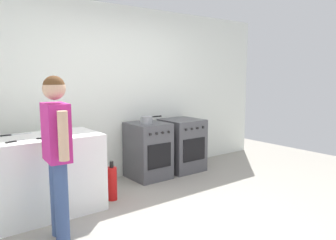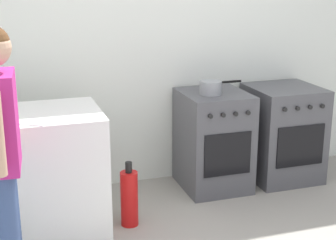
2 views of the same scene
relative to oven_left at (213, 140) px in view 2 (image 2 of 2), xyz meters
name	(u,v)px [view 2 (image 2 of 2)]	position (x,y,z in m)	size (l,w,h in m)	color
back_wall	(162,35)	(-0.35, 0.37, 0.87)	(6.00, 0.10, 2.60)	silver
counter_unit	(10,177)	(-1.70, -0.38, 0.02)	(1.30, 0.70, 0.90)	white
oven_left	(213,140)	(0.00, 0.00, 0.00)	(0.54, 0.62, 0.85)	#4C4C51
oven_right	(282,133)	(0.68, 0.00, 0.00)	(0.60, 0.62, 0.85)	#4C4C51
pot	(211,88)	(-0.06, -0.06, 0.48)	(0.36, 0.18, 0.11)	gray
knife_bread	(16,123)	(-1.63, -0.62, 0.48)	(0.32, 0.21, 0.01)	silver
person	(0,142)	(-1.73, -1.05, 0.50)	(0.23, 0.57, 1.57)	#384C7A
fire_extinguisher	(129,198)	(-0.87, -0.48, -0.21)	(0.13, 0.13, 0.50)	red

